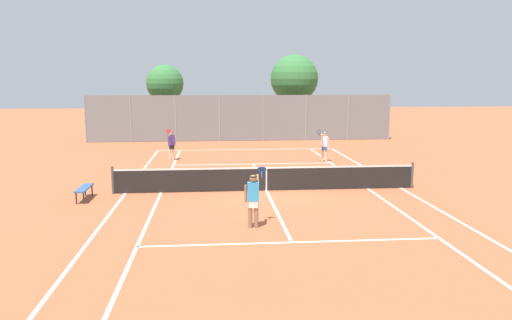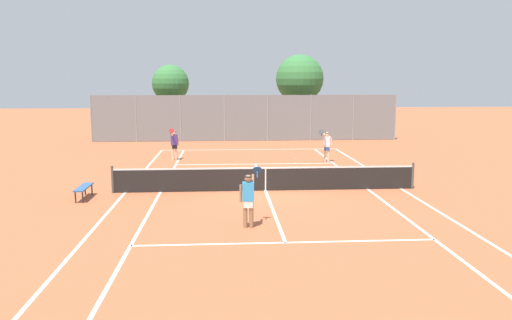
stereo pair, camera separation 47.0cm
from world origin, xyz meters
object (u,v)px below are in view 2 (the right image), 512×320
at_px(player_near_side, 248,197).
at_px(loose_tennis_ball_1, 345,182).
at_px(loose_tennis_ball_0, 296,159).
at_px(courtside_bench, 84,188).
at_px(player_far_left, 174,143).
at_px(tennis_net, 266,178).
at_px(player_far_right, 327,145).
at_px(tree_behind_right, 298,80).
at_px(tree_behind_left, 171,85).

height_order(player_near_side, loose_tennis_ball_1, player_near_side).
bearing_deg(player_near_side, loose_tennis_ball_0, 75.56).
relative_size(player_near_side, loose_tennis_ball_0, 26.88).
xyz_separation_m(loose_tennis_ball_1, courtside_bench, (-10.36, -2.34, 0.38)).
bearing_deg(player_far_left, loose_tennis_ball_1, -40.28).
xyz_separation_m(tennis_net, loose_tennis_ball_1, (3.56, 1.43, -0.48)).
bearing_deg(player_far_right, tennis_net, -119.54).
relative_size(tennis_net, loose_tennis_ball_0, 181.82).
height_order(player_far_left, loose_tennis_ball_1, player_far_left).
relative_size(player_near_side, tree_behind_right, 0.28).
distance_m(loose_tennis_ball_0, courtside_bench, 12.58).
relative_size(player_far_right, loose_tennis_ball_0, 26.88).
distance_m(loose_tennis_ball_1, courtside_bench, 10.63).
bearing_deg(loose_tennis_ball_0, player_far_left, 176.61).
xyz_separation_m(tennis_net, courtside_bench, (-6.81, -0.91, -0.10)).
height_order(tennis_net, tree_behind_right, tree_behind_right).
xyz_separation_m(player_far_left, tree_behind_left, (-1.31, 11.58, 3.07)).
bearing_deg(tennis_net, player_near_side, -100.66).
bearing_deg(loose_tennis_ball_0, courtside_bench, -136.62).
relative_size(player_far_left, loose_tennis_ball_0, 26.88).
height_order(player_far_right, tree_behind_left, tree_behind_left).
bearing_deg(loose_tennis_ball_0, player_near_side, -104.44).
bearing_deg(tennis_net, player_far_left, 118.13).
bearing_deg(loose_tennis_ball_1, player_far_left, 139.72).
bearing_deg(loose_tennis_ball_0, player_far_right, -30.01).
height_order(player_near_side, loose_tennis_ball_0, player_near_side).
distance_m(tennis_net, loose_tennis_ball_0, 8.09).
bearing_deg(player_far_left, tree_behind_right, 53.74).
bearing_deg(player_far_right, tree_behind_right, 88.34).
height_order(loose_tennis_ball_1, tree_behind_left, tree_behind_left).
relative_size(player_far_left, loose_tennis_ball_1, 26.88).
height_order(player_far_right, tree_behind_right, tree_behind_right).
distance_m(loose_tennis_ball_1, tree_behind_right, 18.92).
height_order(player_near_side, player_far_left, same).
distance_m(tennis_net, player_near_side, 5.03).
xyz_separation_m(player_far_left, loose_tennis_ball_0, (6.68, -0.40, -0.89)).
height_order(player_near_side, tree_behind_right, tree_behind_right).
bearing_deg(loose_tennis_ball_1, tree_behind_left, 116.73).
bearing_deg(player_near_side, player_far_left, 104.67).
relative_size(player_far_right, tree_behind_right, 0.28).
bearing_deg(player_near_side, tennis_net, 79.34).
bearing_deg(loose_tennis_ball_1, player_near_side, -125.20).
height_order(player_far_right, courtside_bench, player_far_right).
distance_m(player_far_left, tree_behind_right, 14.93).
xyz_separation_m(tennis_net, player_far_right, (3.87, 6.84, 0.42)).
bearing_deg(loose_tennis_ball_1, loose_tennis_ball_0, 101.00).
height_order(player_near_side, player_far_right, same).
bearing_deg(tennis_net, player_far_right, 60.46).
height_order(tennis_net, player_far_right, player_far_right).
relative_size(tennis_net, tree_behind_right, 1.90).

